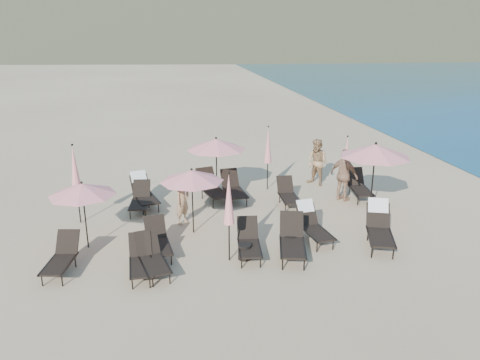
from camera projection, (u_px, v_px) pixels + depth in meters
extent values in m
plane|color=#D6BA8C|center=(283.00, 254.00, 13.18)|extent=(800.00, 800.00, 0.00)
cone|color=brown|center=(421.00, 15.00, 347.47)|extent=(280.00, 280.00, 32.00)
cube|color=beige|center=(90.00, 7.00, 291.22)|extent=(18.00, 16.00, 38.00)
cube|color=black|center=(58.00, 265.00, 11.87)|extent=(0.77, 1.22, 0.05)
cube|color=black|center=(68.00, 242.00, 12.51)|extent=(0.65, 0.52, 0.59)
cylinder|color=black|center=(42.00, 280.00, 11.47)|extent=(0.03, 0.03, 0.32)
cylinder|color=black|center=(57.00, 261.00, 12.40)|extent=(0.03, 0.03, 0.32)
cylinder|color=black|center=(62.00, 280.00, 11.47)|extent=(0.03, 0.03, 0.32)
cylinder|color=black|center=(75.00, 261.00, 12.40)|extent=(0.03, 0.03, 0.32)
cube|color=black|center=(48.00, 264.00, 11.91)|extent=(0.25, 1.27, 0.04)
cube|color=black|center=(70.00, 264.00, 11.91)|extent=(0.25, 1.27, 0.04)
cube|color=black|center=(142.00, 267.00, 11.76)|extent=(0.65, 1.16, 0.05)
cube|color=black|center=(140.00, 244.00, 12.38)|extent=(0.61, 0.46, 0.58)
cylinder|color=black|center=(132.00, 284.00, 11.33)|extent=(0.03, 0.03, 0.32)
cylinder|color=black|center=(132.00, 265.00, 12.22)|extent=(0.03, 0.03, 0.32)
cylinder|color=black|center=(153.00, 281.00, 11.43)|extent=(0.03, 0.03, 0.32)
cylinder|color=black|center=(151.00, 263.00, 12.32)|extent=(0.03, 0.03, 0.32)
cube|color=black|center=(130.00, 267.00, 11.74)|extent=(0.12, 1.27, 0.04)
cube|color=black|center=(153.00, 265.00, 11.86)|extent=(0.12, 1.27, 0.04)
cube|color=black|center=(250.00, 249.00, 12.74)|extent=(0.71, 1.20, 0.05)
cube|color=black|center=(247.00, 228.00, 13.38)|extent=(0.63, 0.49, 0.59)
cylinder|color=black|center=(242.00, 263.00, 12.32)|extent=(0.03, 0.03, 0.33)
cylinder|color=black|center=(239.00, 246.00, 13.26)|extent=(0.03, 0.03, 0.33)
cylinder|color=black|center=(260.00, 262.00, 12.35)|extent=(0.03, 0.03, 0.33)
cylinder|color=black|center=(257.00, 246.00, 13.29)|extent=(0.03, 0.03, 0.33)
cube|color=black|center=(239.00, 248.00, 12.76)|extent=(0.17, 1.29, 0.04)
cube|color=black|center=(260.00, 247.00, 12.80)|extent=(0.17, 1.29, 0.04)
cube|color=black|center=(293.00, 248.00, 12.68)|extent=(0.95, 1.42, 0.05)
cube|color=black|center=(292.00, 224.00, 13.41)|extent=(0.77, 0.63, 0.67)
cylinder|color=black|center=(282.00, 264.00, 12.24)|extent=(0.04, 0.04, 0.37)
cylinder|color=black|center=(282.00, 245.00, 13.30)|extent=(0.04, 0.04, 0.37)
cylinder|color=black|center=(304.00, 264.00, 12.20)|extent=(0.04, 0.04, 0.37)
cylinder|color=black|center=(301.00, 245.00, 13.27)|extent=(0.04, 0.04, 0.37)
cube|color=black|center=(281.00, 246.00, 12.74)|extent=(0.37, 1.44, 0.04)
cube|color=black|center=(305.00, 247.00, 12.70)|extent=(0.37, 1.44, 0.04)
cube|color=black|center=(318.00, 233.00, 13.68)|extent=(0.75, 1.24, 0.05)
cube|color=black|center=(307.00, 214.00, 14.30)|extent=(0.66, 0.52, 0.60)
cylinder|color=black|center=(317.00, 247.00, 13.22)|extent=(0.03, 0.03, 0.33)
cylinder|color=black|center=(302.00, 233.00, 14.13)|extent=(0.03, 0.03, 0.33)
cylinder|color=black|center=(333.00, 245.00, 13.36)|extent=(0.03, 0.03, 0.33)
cylinder|color=black|center=(318.00, 231.00, 14.27)|extent=(0.03, 0.03, 0.33)
cube|color=black|center=(308.00, 233.00, 13.64)|extent=(0.21, 1.30, 0.04)
cube|color=black|center=(326.00, 231.00, 13.80)|extent=(0.21, 1.30, 0.04)
cube|color=white|center=(305.00, 206.00, 14.36)|extent=(0.56, 0.34, 0.36)
cube|color=black|center=(381.00, 238.00, 13.29)|extent=(1.06, 1.46, 0.05)
cube|color=black|center=(378.00, 215.00, 14.03)|extent=(0.80, 0.69, 0.68)
cylinder|color=black|center=(372.00, 252.00, 12.88)|extent=(0.04, 0.04, 0.37)
cylinder|color=black|center=(368.00, 235.00, 13.94)|extent=(0.04, 0.04, 0.37)
cylinder|color=black|center=(393.00, 253.00, 12.80)|extent=(0.04, 0.04, 0.37)
cylinder|color=black|center=(388.00, 236.00, 13.86)|extent=(0.04, 0.04, 0.37)
cube|color=black|center=(369.00, 236.00, 13.39)|extent=(0.51, 1.42, 0.04)
cube|color=black|center=(392.00, 237.00, 13.29)|extent=(0.51, 1.42, 0.04)
cube|color=white|center=(378.00, 205.00, 14.09)|extent=(0.66, 0.48, 0.41)
cube|color=black|center=(147.00, 199.00, 16.36)|extent=(0.97, 1.37, 0.05)
cube|color=black|center=(140.00, 184.00, 16.98)|extent=(0.75, 0.63, 0.64)
cylinder|color=black|center=(143.00, 210.00, 15.87)|extent=(0.04, 0.04, 0.35)
cylinder|color=black|center=(136.00, 200.00, 16.77)|extent=(0.04, 0.04, 0.35)
cylinder|color=black|center=(159.00, 208.00, 16.09)|extent=(0.04, 0.04, 0.35)
cylinder|color=black|center=(150.00, 198.00, 17.00)|extent=(0.04, 0.04, 0.35)
cube|color=black|center=(137.00, 200.00, 16.27)|extent=(0.44, 1.35, 0.04)
cube|color=black|center=(155.00, 197.00, 16.53)|extent=(0.44, 1.35, 0.04)
cube|color=white|center=(138.00, 177.00, 17.03)|extent=(0.62, 0.44, 0.38)
cube|color=black|center=(139.00, 204.00, 15.95)|extent=(0.71, 1.21, 0.05)
cube|color=black|center=(142.00, 189.00, 16.60)|extent=(0.64, 0.49, 0.60)
cylinder|color=black|center=(130.00, 214.00, 15.53)|extent=(0.03, 0.03, 0.33)
cylinder|color=black|center=(134.00, 204.00, 16.47)|extent=(0.03, 0.03, 0.33)
cylinder|color=black|center=(145.00, 214.00, 15.56)|extent=(0.03, 0.03, 0.33)
cylinder|color=black|center=(149.00, 203.00, 16.51)|extent=(0.03, 0.03, 0.33)
cube|color=black|center=(131.00, 204.00, 15.97)|extent=(0.16, 1.30, 0.04)
cube|color=black|center=(148.00, 203.00, 16.01)|extent=(0.16, 1.30, 0.04)
cube|color=black|center=(215.00, 192.00, 16.95)|extent=(1.00, 1.45, 0.06)
cube|color=black|center=(206.00, 177.00, 17.62)|extent=(0.79, 0.66, 0.68)
cylinder|color=black|center=(213.00, 204.00, 16.42)|extent=(0.04, 0.04, 0.37)
cylinder|color=black|center=(202.00, 194.00, 17.40)|extent=(0.04, 0.04, 0.37)
cylinder|color=black|center=(228.00, 201.00, 16.65)|extent=(0.04, 0.04, 0.37)
cylinder|color=black|center=(216.00, 192.00, 17.63)|extent=(0.04, 0.04, 0.37)
cube|color=black|center=(206.00, 193.00, 16.86)|extent=(0.43, 1.45, 0.04)
cube|color=black|center=(223.00, 190.00, 17.12)|extent=(0.43, 1.45, 0.04)
cube|color=black|center=(235.00, 193.00, 16.96)|extent=(0.79, 1.33, 0.05)
cube|color=black|center=(230.00, 178.00, 17.64)|extent=(0.70, 0.55, 0.65)
cylinder|color=black|center=(232.00, 203.00, 16.46)|extent=(0.04, 0.04, 0.36)
cylinder|color=black|center=(225.00, 193.00, 17.46)|extent=(0.04, 0.04, 0.36)
cylinder|color=black|center=(247.00, 202.00, 16.61)|extent=(0.04, 0.04, 0.36)
cylinder|color=black|center=(239.00, 192.00, 17.60)|extent=(0.04, 0.04, 0.36)
cube|color=black|center=(227.00, 193.00, 16.92)|extent=(0.20, 1.41, 0.04)
cube|color=black|center=(243.00, 191.00, 17.08)|extent=(0.20, 1.41, 0.04)
cube|color=black|center=(290.00, 199.00, 16.49)|extent=(0.62, 1.15, 0.05)
cube|color=black|center=(285.00, 184.00, 17.12)|extent=(0.60, 0.45, 0.58)
cylinder|color=black|center=(286.00, 208.00, 16.07)|extent=(0.03, 0.03, 0.32)
cylinder|color=black|center=(280.00, 199.00, 16.98)|extent=(0.03, 0.03, 0.32)
cylinder|color=black|center=(299.00, 208.00, 16.13)|extent=(0.03, 0.03, 0.32)
cylinder|color=black|center=(293.00, 198.00, 17.05)|extent=(0.03, 0.03, 0.32)
cube|color=black|center=(281.00, 198.00, 16.50)|extent=(0.08, 1.27, 0.04)
cube|color=black|center=(297.00, 198.00, 16.57)|extent=(0.08, 1.27, 0.04)
cube|color=black|center=(361.00, 191.00, 17.18)|extent=(0.75, 1.29, 0.05)
cube|color=black|center=(355.00, 176.00, 17.88)|extent=(0.68, 0.53, 0.64)
cylinder|color=black|center=(358.00, 201.00, 16.74)|extent=(0.04, 0.04, 0.35)
cylinder|color=black|center=(349.00, 191.00, 17.74)|extent=(0.04, 0.04, 0.35)
cylinder|color=black|center=(372.00, 200.00, 16.77)|extent=(0.04, 0.04, 0.35)
cylinder|color=black|center=(363.00, 191.00, 17.78)|extent=(0.04, 0.04, 0.35)
cube|color=black|center=(352.00, 190.00, 17.21)|extent=(0.17, 1.38, 0.04)
cube|color=black|center=(369.00, 190.00, 17.25)|extent=(0.17, 1.38, 0.04)
cube|color=black|center=(159.00, 247.00, 12.82)|extent=(0.74, 1.22, 0.05)
cube|color=black|center=(155.00, 227.00, 13.44)|extent=(0.65, 0.51, 0.59)
cylinder|color=black|center=(153.00, 262.00, 12.37)|extent=(0.03, 0.03, 0.33)
cylinder|color=black|center=(148.00, 246.00, 13.27)|extent=(0.03, 0.03, 0.33)
cylinder|color=black|center=(171.00, 259.00, 12.51)|extent=(0.03, 0.03, 0.33)
cylinder|color=black|center=(166.00, 244.00, 13.40)|extent=(0.03, 0.03, 0.33)
cube|color=black|center=(148.00, 247.00, 12.78)|extent=(0.21, 1.29, 0.04)
cube|color=black|center=(169.00, 245.00, 12.94)|extent=(0.21, 1.29, 0.04)
cube|color=black|center=(155.00, 265.00, 11.84)|extent=(0.86, 1.26, 0.05)
cube|color=black|center=(147.00, 243.00, 12.43)|extent=(0.68, 0.57, 0.59)
cylinder|color=black|center=(150.00, 282.00, 11.38)|extent=(0.03, 0.03, 0.33)
cylinder|color=black|center=(141.00, 264.00, 12.25)|extent=(0.03, 0.03, 0.33)
cylinder|color=black|center=(170.00, 278.00, 11.57)|extent=(0.03, 0.03, 0.33)
cylinder|color=black|center=(160.00, 261.00, 12.44)|extent=(0.03, 0.03, 0.33)
cube|color=black|center=(143.00, 266.00, 11.77)|extent=(0.35, 1.27, 0.04)
cube|color=black|center=(165.00, 262.00, 11.99)|extent=(0.35, 1.27, 0.04)
cylinder|color=black|center=(85.00, 217.00, 13.27)|extent=(0.04, 0.04, 1.88)
cone|color=pink|center=(82.00, 189.00, 13.01)|extent=(1.88, 1.88, 0.34)
sphere|color=black|center=(81.00, 183.00, 12.95)|extent=(0.07, 0.07, 0.07)
cylinder|color=black|center=(193.00, 203.00, 14.26)|extent=(0.04, 0.04, 1.94)
cone|color=pink|center=(192.00, 176.00, 13.99)|extent=(1.94, 1.94, 0.35)
sphere|color=black|center=(191.00, 169.00, 13.93)|extent=(0.07, 0.07, 0.07)
cylinder|color=black|center=(373.00, 181.00, 15.68)|extent=(0.05, 0.05, 2.34)
cone|color=pink|center=(375.00, 151.00, 15.36)|extent=(2.34, 2.34, 0.42)
sphere|color=black|center=(376.00, 143.00, 15.28)|extent=(0.09, 0.09, 0.09)
cylinder|color=black|center=(217.00, 170.00, 17.16)|extent=(0.05, 0.05, 2.18)
cone|color=pink|center=(216.00, 144.00, 16.86)|extent=(2.18, 2.18, 0.39)
sphere|color=black|center=(216.00, 138.00, 16.79)|extent=(0.08, 0.08, 0.08)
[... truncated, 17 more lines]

